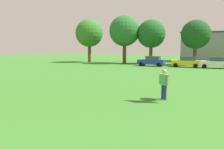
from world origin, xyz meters
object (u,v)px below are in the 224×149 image
at_px(tree_left, 125,31).
at_px(tree_center_right, 196,35).
at_px(parked_car_blue_0, 151,61).
at_px(adult_bystander, 164,82).
at_px(tree_far_left, 89,33).
at_px(parked_car_yellow_1, 187,62).
at_px(parked_car_white_2, 216,62).
at_px(tree_center_left, 151,34).

relative_size(tree_left, tree_center_right, 1.18).
bearing_deg(tree_center_right, parked_car_blue_0, -139.15).
height_order(adult_bystander, parked_car_blue_0, adult_bystander).
height_order(parked_car_blue_0, tree_far_left, tree_far_left).
relative_size(adult_bystander, tree_far_left, 0.19).
xyz_separation_m(parked_car_yellow_1, tree_far_left, (-20.29, 5.05, 5.26)).
bearing_deg(parked_car_blue_0, parked_car_yellow_1, -178.63).
xyz_separation_m(parked_car_blue_0, tree_left, (-6.62, 4.78, 5.44)).
distance_m(adult_bystander, parked_car_white_2, 23.48).
height_order(adult_bystander, tree_center_right, tree_center_right).
height_order(parked_car_blue_0, parked_car_yellow_1, same).
bearing_deg(parked_car_white_2, tree_far_left, -12.31).
xyz_separation_m(adult_bystander, parked_car_yellow_1, (-0.86, 23.54, -0.18)).
bearing_deg(tree_center_left, tree_center_right, -2.18).
bearing_deg(parked_car_yellow_1, parked_car_white_2, 176.05).
height_order(parked_car_yellow_1, tree_center_right, tree_center_right).
distance_m(parked_car_yellow_1, parked_car_white_2, 4.18).
xyz_separation_m(parked_car_yellow_1, tree_left, (-12.15, 4.65, 5.44)).
xyz_separation_m(parked_car_white_2, tree_far_left, (-24.46, 5.34, 5.26)).
relative_size(adult_bystander, parked_car_blue_0, 0.41).
xyz_separation_m(tree_left, tree_center_right, (13.04, 0.77, -0.95)).
bearing_deg(tree_center_right, parked_car_yellow_1, -99.29).
relative_size(parked_car_white_2, tree_center_left, 0.51).
relative_size(adult_bystander, tree_center_left, 0.21).
relative_size(parked_car_blue_0, tree_left, 0.46).
xyz_separation_m(parked_car_yellow_1, tree_center_left, (-7.11, 5.73, 4.82)).
height_order(parked_car_white_2, tree_center_right, tree_center_right).
bearing_deg(parked_car_yellow_1, tree_left, -20.94).
bearing_deg(adult_bystander, tree_center_left, 151.75).
distance_m(parked_car_blue_0, tree_left, 9.81).
xyz_separation_m(parked_car_yellow_1, tree_center_right, (0.89, 5.42, 4.49)).
relative_size(parked_car_blue_0, tree_center_left, 0.51).
xyz_separation_m(parked_car_white_2, tree_center_left, (-11.28, 6.01, 4.82)).
height_order(parked_car_yellow_1, tree_left, tree_left).
relative_size(parked_car_yellow_1, tree_left, 0.46).
distance_m(adult_bystander, tree_center_left, 30.68).
distance_m(adult_bystander, tree_left, 31.49).
bearing_deg(parked_car_white_2, adult_bystander, 81.91).
distance_m(parked_car_yellow_1, tree_left, 14.10).
xyz_separation_m(adult_bystander, tree_center_left, (-7.97, 29.26, 4.64)).
relative_size(parked_car_yellow_1, tree_far_left, 0.47).
xyz_separation_m(tree_far_left, tree_left, (8.14, -0.40, 0.18)).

